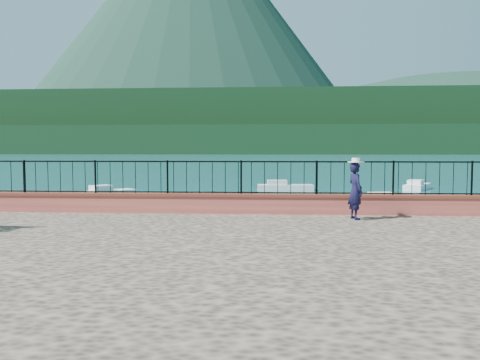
# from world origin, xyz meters

# --- Properties ---
(ground) EXTENTS (2000.00, 2000.00, 0.00)m
(ground) POSITION_xyz_m (0.00, 0.00, 0.00)
(ground) COLOR #19596B
(ground) RESTS_ON ground
(parapet) EXTENTS (28.00, 0.46, 0.58)m
(parapet) POSITION_xyz_m (0.00, 3.70, 1.49)
(parapet) COLOR #CC6249
(parapet) RESTS_ON promenade
(railing) EXTENTS (27.00, 0.05, 0.95)m
(railing) POSITION_xyz_m (0.00, 3.70, 2.25)
(railing) COLOR black
(railing) RESTS_ON parapet
(dock) EXTENTS (2.00, 16.00, 0.30)m
(dock) POSITION_xyz_m (-2.00, 12.00, 0.15)
(dock) COLOR #2D231C
(dock) RESTS_ON ground
(far_forest) EXTENTS (900.00, 60.00, 18.00)m
(far_forest) POSITION_xyz_m (0.00, 300.00, 9.00)
(far_forest) COLOR black
(far_forest) RESTS_ON ground
(foothills) EXTENTS (900.00, 120.00, 44.00)m
(foothills) POSITION_xyz_m (0.00, 360.00, 22.00)
(foothills) COLOR black
(foothills) RESTS_ON ground
(volcano) EXTENTS (560.00, 560.00, 380.00)m
(volcano) POSITION_xyz_m (-120.00, 700.00, 190.00)
(volcano) COLOR #142D23
(volcano) RESTS_ON ground
(companion_hill) EXTENTS (448.00, 384.00, 180.00)m
(companion_hill) POSITION_xyz_m (220.00, 560.00, 0.00)
(companion_hill) COLOR #142D23
(companion_hill) RESTS_ON ground
(person) EXTENTS (0.51, 0.64, 1.54)m
(person) POSITION_xyz_m (2.85, 2.72, 1.97)
(person) COLOR black
(person) RESTS_ON promenade
(hat) EXTENTS (0.44, 0.44, 0.12)m
(hat) POSITION_xyz_m (2.85, 2.72, 2.80)
(hat) COLOR white
(hat) RESTS_ON person
(boat_0) EXTENTS (3.31, 1.46, 0.80)m
(boat_0) POSITION_xyz_m (-4.53, 7.44, 0.40)
(boat_0) COLOR silver
(boat_0) RESTS_ON ground
(boat_1) EXTENTS (4.19, 2.14, 0.80)m
(boat_1) POSITION_xyz_m (1.16, 9.82, 0.40)
(boat_1) COLOR silver
(boat_1) RESTS_ON ground
(boat_2) EXTENTS (3.72, 1.88, 0.80)m
(boat_2) POSITION_xyz_m (7.04, 15.49, 0.40)
(boat_2) COLOR silver
(boat_2) RESTS_ON ground
(boat_3) EXTENTS (3.33, 3.47, 0.80)m
(boat_3) POSITION_xyz_m (-10.02, 19.76, 0.40)
(boat_3) COLOR silver
(boat_3) RESTS_ON ground
(boat_4) EXTENTS (4.22, 1.52, 0.80)m
(boat_4) POSITION_xyz_m (1.66, 25.34, 0.40)
(boat_4) COLOR silver
(boat_4) RESTS_ON ground
(boat_5) EXTENTS (2.92, 3.82, 0.80)m
(boat_5) POSITION_xyz_m (11.83, 26.74, 0.40)
(boat_5) COLOR white
(boat_5) RESTS_ON ground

